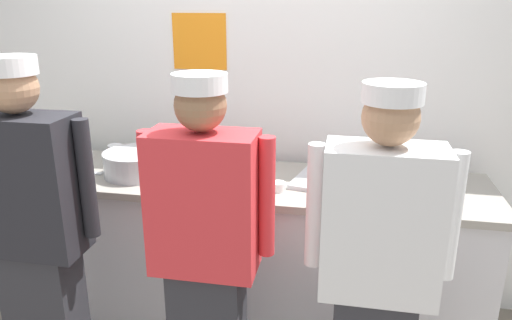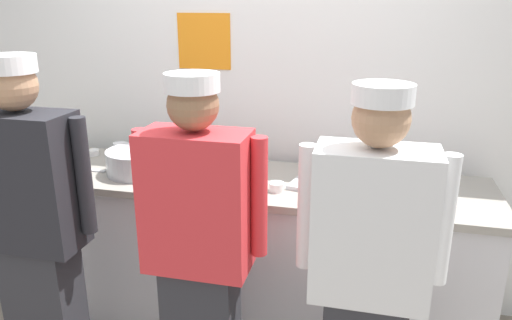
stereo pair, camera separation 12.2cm
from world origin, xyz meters
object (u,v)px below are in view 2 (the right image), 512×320
(chef_near_left, at_px, (34,225))
(ramekin_yellow_sauce, at_px, (37,168))
(ramekin_green_sauce, at_px, (277,186))
(squeeze_bottle_secondary, at_px, (72,141))
(deli_cup, at_px, (121,150))
(mixing_bowl_steel, at_px, (139,161))
(chefs_knife, at_px, (81,169))
(chef_far_right, at_px, (368,274))
(plate_stack_rear, at_px, (227,167))
(ramekin_orange_sauce, at_px, (201,183))
(plate_stack_front, at_px, (420,194))
(squeeze_bottle_primary, at_px, (206,152))
(sheet_tray, at_px, (342,184))
(ramekin_red_sauce, at_px, (93,152))
(chef_center, at_px, (199,247))

(chef_near_left, relative_size, ramekin_yellow_sauce, 16.99)
(ramekin_green_sauce, bearing_deg, squeeze_bottle_secondary, 168.40)
(ramekin_yellow_sauce, distance_m, deli_cup, 0.51)
(ramekin_yellow_sauce, bearing_deg, mixing_bowl_steel, 12.92)
(chefs_knife, bearing_deg, chef_far_right, -21.44)
(chef_near_left, relative_size, deli_cup, 18.33)
(plate_stack_rear, height_order, deli_cup, plate_stack_rear)
(chef_near_left, xyz_separation_m, ramekin_orange_sauce, (0.63, 0.56, 0.06))
(plate_stack_front, bearing_deg, squeeze_bottle_primary, 169.12)
(mixing_bowl_steel, bearing_deg, plate_stack_rear, 10.01)
(chef_far_right, xyz_separation_m, chefs_knife, (-1.69, 0.66, 0.08))
(squeeze_bottle_secondary, xyz_separation_m, ramekin_green_sauce, (1.39, -0.29, -0.08))
(plate_stack_front, height_order, ramekin_green_sauce, same)
(squeeze_bottle_secondary, bearing_deg, ramekin_yellow_sauce, -94.14)
(plate_stack_rear, distance_m, ramekin_green_sauce, 0.38)
(sheet_tray, xyz_separation_m, ramekin_red_sauce, (-1.62, 0.18, 0.01))
(mixing_bowl_steel, relative_size, ramekin_orange_sauce, 4.43)
(chef_near_left, relative_size, chef_center, 1.03)
(deli_cup, height_order, chefs_knife, deli_cup)
(chef_center, distance_m, squeeze_bottle_secondary, 1.45)
(plate_stack_rear, bearing_deg, ramekin_yellow_sauce, -168.42)
(squeeze_bottle_secondary, bearing_deg, plate_stack_rear, -5.50)
(mixing_bowl_steel, distance_m, chefs_knife, 0.37)
(chef_far_right, xyz_separation_m, plate_stack_rear, (-0.82, 0.79, 0.12))
(plate_stack_rear, height_order, squeeze_bottle_secondary, squeeze_bottle_secondary)
(mixing_bowl_steel, xyz_separation_m, chefs_knife, (-0.36, -0.04, -0.06))
(ramekin_orange_sauce, bearing_deg, chef_far_right, -32.17)
(sheet_tray, height_order, ramekin_orange_sauce, ramekin_orange_sauce)
(ramekin_red_sauce, distance_m, ramekin_green_sauce, 1.33)
(mixing_bowl_steel, distance_m, squeeze_bottle_secondary, 0.59)
(plate_stack_rear, distance_m, ramekin_orange_sauce, 0.24)
(ramekin_orange_sauce, bearing_deg, ramekin_yellow_sauce, 179.94)
(ramekin_yellow_sauce, relative_size, ramekin_green_sauce, 1.22)
(mixing_bowl_steel, bearing_deg, ramekin_red_sauce, 152.05)
(ramekin_red_sauce, bearing_deg, ramekin_yellow_sauce, -109.78)
(plate_stack_rear, xyz_separation_m, ramekin_orange_sauce, (-0.08, -0.22, -0.02))
(plate_stack_front, bearing_deg, chef_near_left, -159.22)
(chef_far_right, xyz_separation_m, squeeze_bottle_primary, (-0.99, 0.91, 0.16))
(chefs_knife, bearing_deg, squeeze_bottle_primary, 19.47)
(chef_far_right, bearing_deg, sheet_tray, 102.07)
(chef_center, bearing_deg, sheet_tray, 51.63)
(plate_stack_rear, height_order, ramekin_yellow_sauce, plate_stack_rear)
(chef_far_right, distance_m, chefs_knife, 1.82)
(sheet_tray, bearing_deg, ramekin_yellow_sauce, -173.83)
(sheet_tray, distance_m, ramekin_yellow_sauce, 1.76)
(ramekin_red_sauce, height_order, deli_cup, deli_cup)
(ramekin_yellow_sauce, xyz_separation_m, ramekin_red_sauce, (0.13, 0.37, -0.01))
(chef_center, xyz_separation_m, chefs_knife, (-0.97, 0.62, 0.07))
(ramekin_red_sauce, bearing_deg, plate_stack_rear, -8.91)
(chef_center, xyz_separation_m, deli_cup, (-0.86, 0.91, 0.11))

